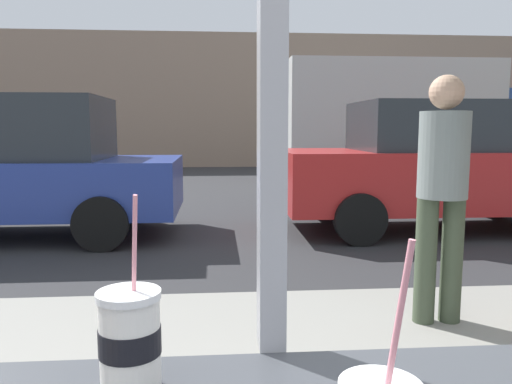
% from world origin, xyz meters
% --- Properties ---
extents(ground_plane, '(60.00, 60.00, 0.00)m').
position_xyz_m(ground_plane, '(0.00, 8.00, 0.00)').
color(ground_plane, '#2D2D30').
extents(building_facade_far, '(28.00, 1.20, 4.78)m').
position_xyz_m(building_facade_far, '(0.00, 18.07, 2.39)').
color(building_facade_far, gray).
rests_on(building_facade_far, ground).
extents(soda_cup_right, '(0.10, 0.10, 0.32)m').
position_xyz_m(soda_cup_right, '(-0.24, -0.08, 1.08)').
color(soda_cup_right, white).
rests_on(soda_cup_right, window_counter).
extents(parked_car_blue, '(4.38, 1.96, 1.81)m').
position_xyz_m(parked_car_blue, '(-2.76, 5.86, 0.90)').
color(parked_car_blue, '#283D93').
rests_on(parked_car_blue, ground).
extents(parked_car_red, '(4.36, 1.89, 1.77)m').
position_xyz_m(parked_car_red, '(2.97, 5.86, 0.89)').
color(parked_car_red, red).
rests_on(parked_car_red, ground).
extents(box_truck, '(6.86, 2.44, 3.03)m').
position_xyz_m(box_truck, '(4.88, 11.67, 1.64)').
color(box_truck, beige).
rests_on(box_truck, ground).
extents(pedestrian, '(0.32, 0.32, 1.63)m').
position_xyz_m(pedestrian, '(1.37, 2.30, 1.06)').
color(pedestrian, '#3F4B36').
rests_on(pedestrian, sidewalk_strip).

